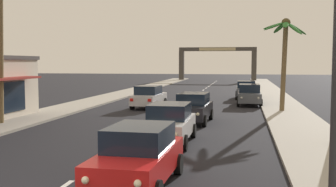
% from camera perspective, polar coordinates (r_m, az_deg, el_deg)
% --- Properties ---
extents(sidewalk_right, '(3.20, 110.00, 0.14)m').
position_cam_1_polar(sidewalk_right, '(28.16, 16.47, -2.65)').
color(sidewalk_right, '#9E998E').
rests_on(sidewalk_right, ground).
extents(sidewalk_left, '(3.20, 110.00, 0.14)m').
position_cam_1_polar(sidewalk_left, '(30.73, -13.87, -2.02)').
color(sidewalk_left, '#9E998E').
rests_on(sidewalk_left, ground).
extents(lane_markings, '(4.28, 86.38, 0.01)m').
position_cam_1_polar(lane_markings, '(27.61, 1.24, -2.74)').
color(lane_markings, silver).
rests_on(lane_markings, ground).
extents(sedan_lead_at_stop_bar, '(2.04, 4.49, 1.68)m').
position_cam_1_polar(sedan_lead_at_stop_bar, '(11.43, -4.14, -8.68)').
color(sedan_lead_at_stop_bar, red).
rests_on(sedan_lead_at_stop_bar, ground).
extents(sedan_third_in_queue, '(1.95, 4.45, 1.68)m').
position_cam_1_polar(sedan_third_in_queue, '(17.36, 0.18, -4.16)').
color(sedan_third_in_queue, silver).
rests_on(sedan_third_in_queue, ground).
extents(sedan_fifth_in_queue, '(2.10, 4.51, 1.68)m').
position_cam_1_polar(sedan_fifth_in_queue, '(23.32, 3.53, -1.97)').
color(sedan_fifth_in_queue, black).
rests_on(sedan_fifth_in_queue, ground).
extents(sedan_oncoming_far, '(2.12, 4.52, 1.68)m').
position_cam_1_polar(sedan_oncoming_far, '(30.71, -2.70, -0.43)').
color(sedan_oncoming_far, silver).
rests_on(sedan_oncoming_far, ground).
extents(sedan_parked_nearest_kerb, '(1.97, 4.46, 1.68)m').
position_cam_1_polar(sedan_parked_nearest_kerb, '(33.27, 11.32, -0.14)').
color(sedan_parked_nearest_kerb, '#4C515B').
rests_on(sedan_parked_nearest_kerb, ground).
extents(sedan_parked_mid_kerb, '(2.00, 4.47, 1.68)m').
position_cam_1_polar(sedan_parked_mid_kerb, '(38.91, 10.87, 0.52)').
color(sedan_parked_mid_kerb, '#4C515B').
rests_on(sedan_parked_mid_kerb, ground).
extents(palm_right_third, '(3.01, 3.08, 6.40)m').
position_cam_1_polar(palm_right_third, '(28.76, 16.05, 6.69)').
color(palm_right_third, brown).
rests_on(palm_right_third, ground).
extents(town_gateway_arch, '(14.33, 0.90, 6.22)m').
position_cam_1_polar(town_gateway_arch, '(76.45, 6.92, 4.83)').
color(town_gateway_arch, '#423D38').
rests_on(town_gateway_arch, ground).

